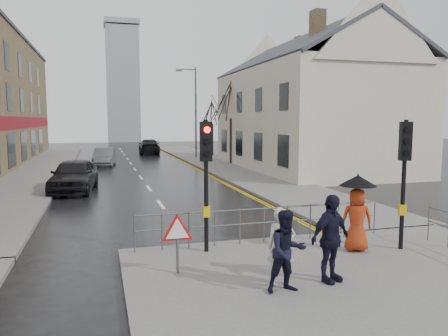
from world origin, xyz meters
TOP-DOWN VIEW (x-y plane):
  - ground at (0.00, 0.00)m, footprint 120.00×120.00m
  - near_pavement at (3.00, -3.50)m, footprint 10.00×9.00m
  - left_pavement at (-6.50, 23.00)m, footprint 4.00×44.00m
  - right_pavement at (6.50, 25.00)m, footprint 4.00×40.00m
  - pavement_bridge_right at (6.50, 3.00)m, footprint 4.00×4.20m
  - building_right_cream at (12.00, 18.00)m, footprint 9.00×16.40m
  - church_tower at (1.50, 62.00)m, footprint 5.00×5.00m
  - traffic_signal_near_left at (0.20, 0.20)m, footprint 0.28×0.27m
  - traffic_signal_near_right at (5.20, -1.00)m, footprint 0.34×0.33m
  - guard_railing_front at (1.95, 0.60)m, footprint 7.14×0.04m
  - warning_sign at (-0.80, -1.21)m, footprint 0.80×0.07m
  - street_lamp at (5.82, 28.00)m, footprint 1.83×0.25m
  - tree_near at (7.50, 22.00)m, footprint 2.40×2.40m
  - tree_far at (8.00, 30.00)m, footprint 2.40×2.40m
  - pedestrian_a at (1.14, -2.45)m, footprint 0.66×0.52m
  - pedestrian_b at (1.10, -2.84)m, footprint 0.82×0.65m
  - pedestrian_with_umbrella at (3.96, -0.82)m, footprint 0.96×0.96m
  - pedestrian_d at (2.20, -2.58)m, footprint 1.18×0.81m
  - car_parked at (-3.65, 12.00)m, footprint 2.51×4.98m
  - car_mid at (-2.04, 24.34)m, footprint 1.92×4.28m
  - car_far at (2.60, 35.40)m, footprint 2.47×5.32m

SIDE VIEW (x-z plane):
  - ground at x=0.00m, z-range 0.00..0.00m
  - near_pavement at x=3.00m, z-range 0.00..0.14m
  - left_pavement at x=-6.50m, z-range 0.00..0.14m
  - right_pavement at x=6.50m, z-range 0.00..0.14m
  - pavement_bridge_right at x=6.50m, z-range 0.00..0.14m
  - car_mid at x=-2.04m, z-range 0.00..1.36m
  - car_far at x=2.60m, z-range 0.00..1.50m
  - car_parked at x=-3.65m, z-range 0.00..1.63m
  - guard_railing_front at x=1.95m, z-range 0.36..1.36m
  - pedestrian_a at x=1.14m, z-range 0.14..1.75m
  - pedestrian_b at x=1.10m, z-range 0.14..1.78m
  - warning_sign at x=-0.80m, z-range 0.37..1.72m
  - pedestrian_d at x=2.20m, z-range 0.14..2.00m
  - pedestrian_with_umbrella at x=3.96m, z-range 0.25..2.24m
  - traffic_signal_near_left at x=0.20m, z-range 0.76..4.16m
  - traffic_signal_near_right at x=5.20m, z-range 0.76..4.16m
  - tree_far at x=8.00m, z-range 1.60..7.24m
  - street_lamp at x=5.82m, z-range 0.71..8.71m
  - building_right_cream at x=12.00m, z-range -0.27..9.83m
  - tree_near at x=7.50m, z-range 1.85..8.43m
  - church_tower at x=1.50m, z-range 0.00..18.00m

